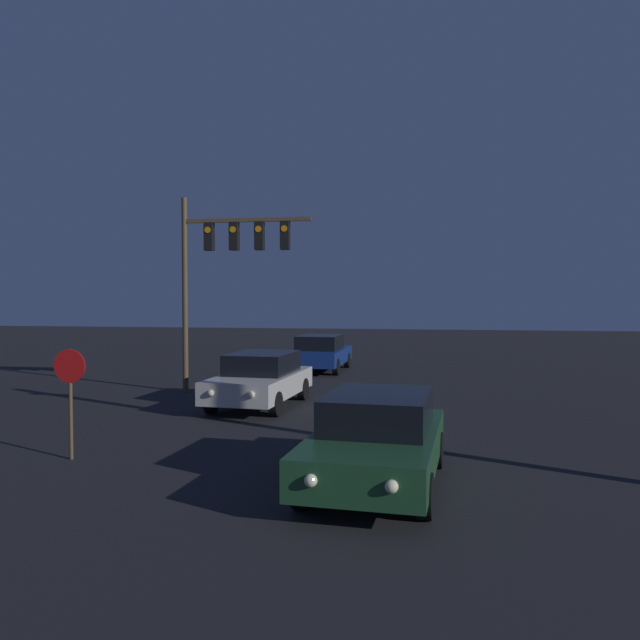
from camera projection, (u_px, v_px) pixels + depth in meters
name	position (u px, v px, depth m)	size (l,w,h in m)	color
car_near	(377.00, 438.00, 10.30)	(2.29, 4.56, 1.51)	#1E4728
car_mid	(261.00, 379.00, 17.76)	(2.27, 4.55, 1.51)	beige
car_far	(321.00, 352.00, 26.10)	(2.14, 4.51, 1.51)	navy
traffic_signal_mast	(223.00, 257.00, 20.04)	(4.28, 0.30, 6.32)	brown
stop_sign	(70.00, 383.00, 11.91)	(0.64, 0.07, 2.13)	brown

